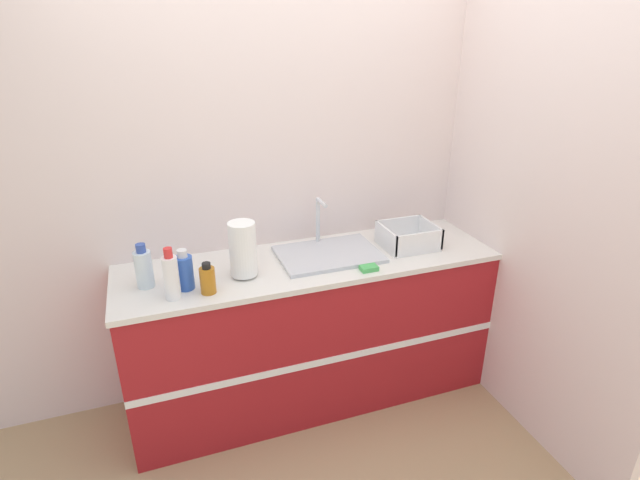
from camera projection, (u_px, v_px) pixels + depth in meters
ground_plane at (328, 424)px, 2.80m from camera, size 12.00×12.00×0.00m
wall_back at (292, 172)px, 2.81m from camera, size 4.43×0.06×2.60m
wall_right at (483, 169)px, 2.86m from camera, size 0.06×2.57×2.60m
counter_cabinet at (311, 329)px, 2.87m from camera, size 2.06×0.60×0.89m
sink at (328, 252)px, 2.74m from camera, size 0.55×0.39×0.28m
paper_towel_roll at (243, 249)px, 2.47m from camera, size 0.14×0.14×0.29m
dish_rack at (408, 239)px, 2.84m from camera, size 0.30×0.26×0.13m
bottle_blue at (184, 272)px, 2.37m from camera, size 0.09×0.09×0.20m
bottle_amber at (208, 280)px, 2.34m from camera, size 0.07×0.07×0.15m
bottle_white_spray at (171, 277)px, 2.27m from camera, size 0.07×0.07×0.25m
bottle_clear at (144, 268)px, 2.38m from camera, size 0.08×0.08×0.22m
sponge at (369, 268)px, 2.57m from camera, size 0.09×0.06×0.02m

